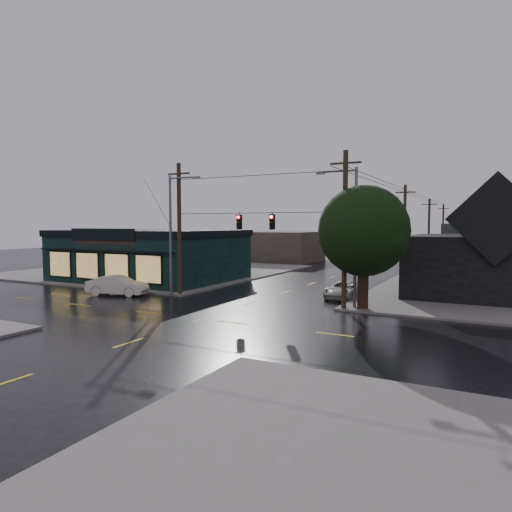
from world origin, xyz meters
The scene contains 17 objects.
ground_plane centered at (0.00, 0.00, 0.00)m, with size 160.00×160.00×0.00m, color black.
sidewalk_nw centered at (-20.00, 20.00, 0.07)m, with size 28.00×28.00×0.15m, color #63615C.
pizza_shop centered at (-15.00, 12.94, 2.56)m, with size 16.30×12.34×4.90m.
ne_building centered at (15.00, 17.00, 4.47)m, with size 12.60×11.60×8.75m.
corner_tree centered at (7.59, 7.00, 5.07)m, with size 5.78×5.78×7.84m.
utility_pole_nw centered at (-6.50, 6.50, 0.00)m, with size 2.00×0.32×10.15m, color black, non-canonical shape.
utility_pole_ne centered at (6.50, 6.50, 0.00)m, with size 2.00×0.32×10.15m, color black, non-canonical shape.
utility_pole_far_a centered at (6.50, 28.00, 0.00)m, with size 2.00×0.32×9.65m, color black, non-canonical shape.
utility_pole_far_b centered at (6.50, 48.00, 0.00)m, with size 2.00×0.32×9.15m, color black, non-canonical shape.
utility_pole_far_c centered at (6.50, 68.00, 0.00)m, with size 2.00×0.32×9.15m, color black, non-canonical shape.
span_signal_assembly centered at (0.10, 6.50, 5.70)m, with size 13.00×0.48×1.23m.
streetlight_nw centered at (-6.80, 5.80, 0.00)m, with size 5.40×0.30×9.15m, color slate, non-canonical shape.
streetlight_ne centered at (7.00, 7.20, 0.00)m, with size 5.40×0.30×9.15m, color slate, non-canonical shape.
bg_building_west centered at (-14.00, 40.00, 2.20)m, with size 12.00×10.00×4.40m, color #3B322B.
bg_building_east centered at (16.00, 45.00, 2.80)m, with size 14.00×12.00×5.60m, color #232328.
sedan_cream centered at (-10.85, 4.33, 0.77)m, with size 1.64×4.70×1.55m, color silver.
suv_silver centered at (5.02, 11.28, 0.63)m, with size 2.08×4.51×1.25m, color #B6B6A8.
Camera 1 is at (14.95, -21.75, 5.52)m, focal length 32.00 mm.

